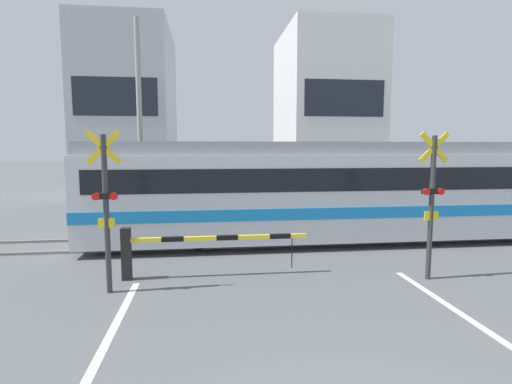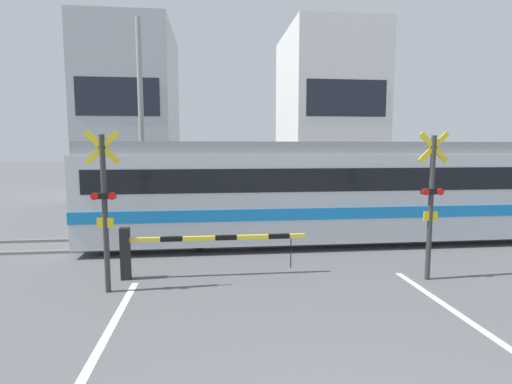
{
  "view_description": "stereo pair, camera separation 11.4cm",
  "coord_description": "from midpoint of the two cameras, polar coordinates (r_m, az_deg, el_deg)",
  "views": [
    {
      "loc": [
        -1.45,
        -2.38,
        2.96
      ],
      "look_at": [
        0.0,
        9.35,
        1.6
      ],
      "focal_mm": 28.0,
      "sensor_mm": 36.0,
      "label": 1
    },
    {
      "loc": [
        -1.33,
        -2.4,
        2.96
      ],
      "look_at": [
        0.0,
        9.35,
        1.6
      ],
      "focal_mm": 28.0,
      "sensor_mm": 36.0,
      "label": 2
    }
  ],
  "objects": [
    {
      "name": "building_left_of_street",
      "position": [
        26.73,
        -17.71,
        10.79
      ],
      "size": [
        5.22,
        7.81,
        10.15
      ],
      "color": "#B2B7BC",
      "rests_on": "ground_plane"
    },
    {
      "name": "rail_track_near",
      "position": [
        11.81,
        -0.05,
        -7.75
      ],
      "size": [
        50.0,
        0.1,
        0.08
      ],
      "color": "gray",
      "rests_on": "ground_plane"
    },
    {
      "name": "utility_pole_streetside",
      "position": [
        17.55,
        -16.47,
        9.98
      ],
      "size": [
        0.22,
        0.22,
        8.17
      ],
      "color": "gray",
      "rests_on": "ground_plane"
    },
    {
      "name": "commuter_train",
      "position": [
        13.17,
        15.74,
        0.63
      ],
      "size": [
        17.48,
        3.01,
        3.09
      ],
      "color": "silver",
      "rests_on": "ground_plane"
    },
    {
      "name": "crossing_signal_right",
      "position": [
        9.54,
        23.49,
        -0.92
      ],
      "size": [
        0.68,
        0.15,
        3.27
      ],
      "color": "#333333",
      "rests_on": "ground_plane"
    },
    {
      "name": "crossing_signal_left",
      "position": [
        8.48,
        -21.01,
        -1.69
      ],
      "size": [
        0.68,
        0.15,
        3.27
      ],
      "color": "#333333",
      "rests_on": "ground_plane"
    },
    {
      "name": "building_right_of_street",
      "position": [
        27.42,
        9.63,
        11.07
      ],
      "size": [
        5.56,
        7.81,
        10.32
      ],
      "color": "white",
      "rests_on": "ground_plane"
    },
    {
      "name": "crossing_barrier_near",
      "position": [
        9.22,
        -11.75,
        -7.51
      ],
      "size": [
        4.17,
        0.2,
        1.17
      ],
      "color": "black",
      "rests_on": "ground_plane"
    },
    {
      "name": "crossing_barrier_far",
      "position": [
        15.36,
        6.43,
        -1.79
      ],
      "size": [
        4.17,
        0.2,
        1.17
      ],
      "color": "black",
      "rests_on": "ground_plane"
    },
    {
      "name": "pedestrian",
      "position": [
        17.89,
        -1.13,
        0.39
      ],
      "size": [
        0.38,
        0.23,
        1.78
      ],
      "color": "#33384C",
      "rests_on": "ground_plane"
    },
    {
      "name": "rail_track_far",
      "position": [
        13.19,
        -0.81,
        -6.22
      ],
      "size": [
        50.0,
        0.1,
        0.08
      ],
      "color": "gray",
      "rests_on": "ground_plane"
    }
  ]
}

